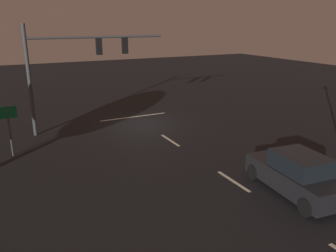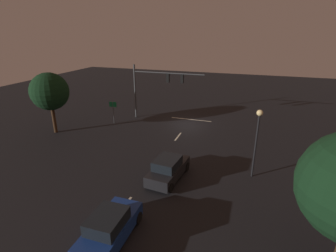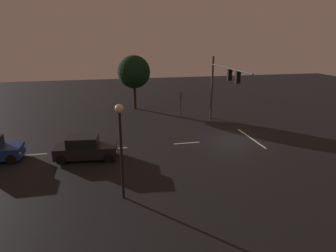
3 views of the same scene
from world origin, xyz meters
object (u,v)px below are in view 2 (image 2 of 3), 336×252
Objects in this scene: car_approaching at (168,169)px; route_sign at (113,108)px; traffic_signal_assembly at (156,83)px; tree_right_near at (50,92)px; street_lamp_left_kerb at (257,131)px; car_distant at (110,228)px.

car_approaching is 13.76m from route_sign.
tree_right_near is (8.77, 7.57, -0.05)m from traffic_signal_assembly.
street_lamp_left_kerb is 1.97× the size of route_sign.
car_approaching and car_distant have the same top height.
car_approaching is at bearing 161.06° from tree_right_near.
street_lamp_left_kerb is (-5.89, -2.30, 2.84)m from car_approaching.
tree_right_near reaches higher than route_sign.
traffic_signal_assembly reaches higher than route_sign.
car_approaching is at bearing 21.30° from street_lamp_left_kerb.
traffic_signal_assembly is 20.10m from car_distant.
route_sign is at bearing 35.65° from traffic_signal_assembly.
route_sign is (15.80, -7.19, -1.73)m from street_lamp_left_kerb.
route_sign is at bearing -43.74° from car_approaching.
car_distant is 0.84× the size of street_lamp_left_kerb.
traffic_signal_assembly is 1.91× the size of car_approaching.
traffic_signal_assembly is 15.46m from street_lamp_left_kerb.
route_sign is at bearing -60.97° from car_distant.
car_approaching is at bearing -98.13° from car_distant.
street_lamp_left_kerb is at bearing 138.48° from traffic_signal_assembly.
street_lamp_left_kerb is at bearing -127.37° from car_distant.
street_lamp_left_kerb is 0.82× the size of tree_right_near.
car_distant is at bearing 103.82° from traffic_signal_assembly.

